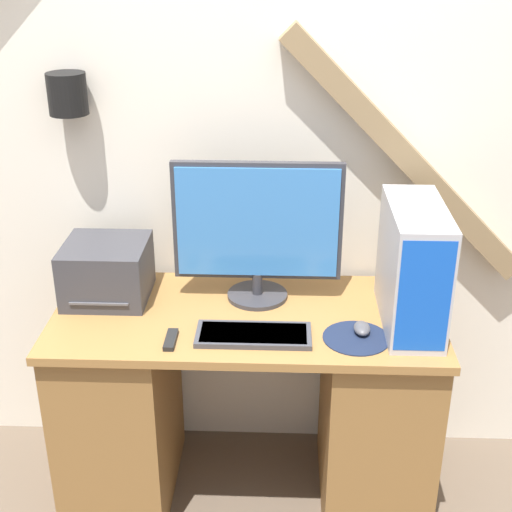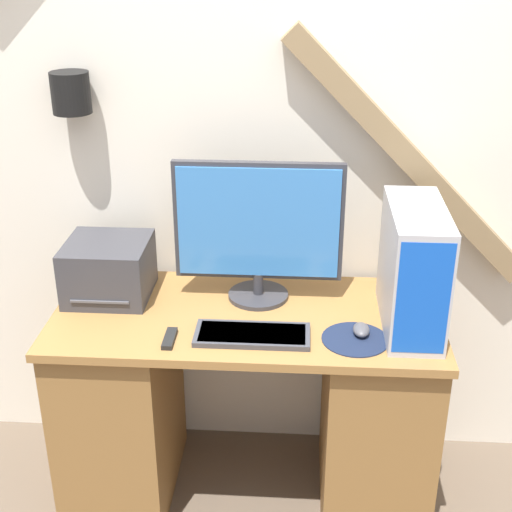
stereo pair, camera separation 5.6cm
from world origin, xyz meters
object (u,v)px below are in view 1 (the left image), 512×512
monitor (257,228)px  computer_tower (413,267)px  printer (107,271)px  mouse (362,328)px  keyboard (254,335)px  remote_control (171,340)px

monitor → computer_tower: monitor is taller
printer → monitor: bearing=2.0°
monitor → mouse: (0.35, -0.25, -0.25)m
monitor → printer: (-0.54, -0.02, -0.17)m
monitor → mouse: size_ratio=7.01×
monitor → keyboard: size_ratio=1.57×
mouse → computer_tower: size_ratio=0.19×
keyboard → remote_control: bearing=-171.7°
mouse → printer: bearing=165.7°
remote_control → keyboard: bearing=8.3°
keyboard → computer_tower: bearing=13.3°
mouse → remote_control: 0.63m
mouse → monitor: bearing=145.1°
mouse → computer_tower: computer_tower is taller
computer_tower → mouse: bearing=-152.1°
keyboard → printer: (-0.54, 0.26, 0.09)m
computer_tower → remote_control: (-0.78, -0.16, -0.20)m
mouse → remote_control: mouse is taller
monitor → remote_control: 0.49m
keyboard → remote_control: size_ratio=3.13×
remote_control → computer_tower: bearing=11.6°
computer_tower → printer: size_ratio=1.49×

